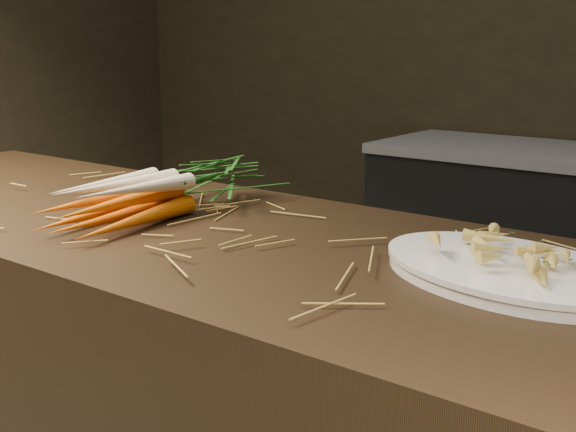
% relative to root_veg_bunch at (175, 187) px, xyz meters
% --- Properties ---
extents(straw_bedding, '(1.40, 0.60, 0.02)m').
position_rel_root_veg_bunch_xyz_m(straw_bedding, '(0.14, -0.06, -0.04)').
color(straw_bedding, '#A37636').
rests_on(straw_bedding, main_counter).
extents(root_veg_bunch, '(0.21, 0.59, 0.11)m').
position_rel_root_veg_bunch_xyz_m(root_veg_bunch, '(0.00, 0.00, 0.00)').
color(root_veg_bunch, '#F05B0C').
rests_on(root_veg_bunch, main_counter).
extents(serving_platter, '(0.46, 0.36, 0.02)m').
position_rel_root_veg_bunch_xyz_m(serving_platter, '(0.72, -0.01, -0.04)').
color(serving_platter, white).
rests_on(serving_platter, main_counter).
extents(roasted_veg_heap, '(0.23, 0.19, 0.05)m').
position_rel_root_veg_bunch_xyz_m(roasted_veg_heap, '(0.72, -0.01, -0.01)').
color(roasted_veg_heap, gold).
rests_on(roasted_veg_heap, serving_platter).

